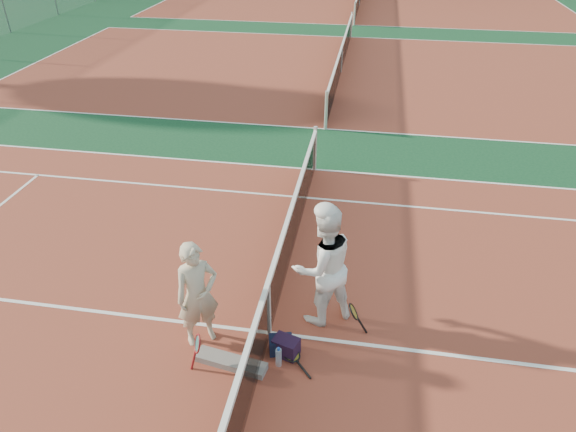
{
  "coord_description": "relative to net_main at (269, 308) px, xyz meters",
  "views": [
    {
      "loc": [
        1.21,
        -5.49,
        5.65
      ],
      "look_at": [
        0.0,
        1.68,
        1.05
      ],
      "focal_mm": 32.0,
      "sensor_mm": 36.0,
      "label": 1
    }
  ],
  "objects": [
    {
      "name": "net_cover_canvas",
      "position": [
        -0.41,
        -0.7,
        -0.46
      ],
      "size": [
        1.06,
        0.41,
        0.11
      ],
      "primitive_type": "cube",
      "rotation": [
        0.0,
        0.0,
        -0.17
      ],
      "color": "slate",
      "rests_on": "ground"
    },
    {
      "name": "sports_bag_navy",
      "position": [
        0.23,
        -0.33,
        -0.38
      ],
      "size": [
        0.38,
        0.3,
        0.26
      ],
      "primitive_type": "cube",
      "rotation": [
        0.0,
        0.0,
        0.25
      ],
      "color": "black",
      "rests_on": "ground"
    },
    {
      "name": "net_far_a",
      "position": [
        0.0,
        13.5,
        0.0
      ],
      "size": [
        0.1,
        10.98,
        1.02
      ],
      "primitive_type": null,
      "color": "black",
      "rests_on": "ground"
    },
    {
      "name": "player_a",
      "position": [
        -0.97,
        -0.27,
        0.34
      ],
      "size": [
        0.74,
        0.7,
        1.7
      ],
      "primitive_type": "imported",
      "rotation": [
        0.0,
        0.0,
        0.65
      ],
      "color": "#C3B597",
      "rests_on": "ground"
    },
    {
      "name": "player_b",
      "position": [
        0.72,
        0.49,
        0.49
      ],
      "size": [
        1.22,
        1.16,
        1.99
      ],
      "primitive_type": "imported",
      "rotation": [
        0.0,
        0.0,
        3.73
      ],
      "color": "white",
      "rests_on": "ground"
    },
    {
      "name": "racket_black_held",
      "position": [
        1.23,
        0.22,
        -0.24
      ],
      "size": [
        0.34,
        0.31,
        0.54
      ],
      "primitive_type": null,
      "rotation": [
        0.0,
        0.0,
        3.26
      ],
      "color": "black",
      "rests_on": "ground"
    },
    {
      "name": "racket_spare",
      "position": [
        0.41,
        -0.42,
        -0.46
      ],
      "size": [
        0.61,
        0.62,
        0.1
      ],
      "primitive_type": null,
      "rotation": [
        0.0,
        0.0,
        2.33
      ],
      "color": "black",
      "rests_on": "ground"
    },
    {
      "name": "ground",
      "position": [
        0.0,
        0.0,
        -0.51
      ],
      "size": [
        130.0,
        130.0,
        0.0
      ],
      "primitive_type": "plane",
      "color": "#103A1F",
      "rests_on": "ground"
    },
    {
      "name": "court_far_a",
      "position": [
        0.0,
        13.5,
        -0.51
      ],
      "size": [
        23.77,
        10.97,
        0.01
      ],
      "primitive_type": "cube",
      "color": "brown",
      "rests_on": "ground"
    },
    {
      "name": "sports_bag_purple",
      "position": [
        0.32,
        -0.37,
        -0.36
      ],
      "size": [
        0.42,
        0.34,
        0.29
      ],
      "primitive_type": "cube",
      "rotation": [
        0.0,
        0.0,
        -0.3
      ],
      "color": "black",
      "rests_on": "ground"
    },
    {
      "name": "racket_red",
      "position": [
        -0.83,
        -0.8,
        -0.22
      ],
      "size": [
        0.29,
        0.33,
        0.59
      ],
      "primitive_type": null,
      "rotation": [
        0.0,
        0.0,
        0.47
      ],
      "color": "maroon",
      "rests_on": "ground"
    },
    {
      "name": "water_bottle",
      "position": [
        0.25,
        -0.59,
        -0.36
      ],
      "size": [
        0.09,
        0.09,
        0.3
      ],
      "primitive_type": "cylinder",
      "color": "#C9E7FE",
      "rests_on": "ground"
    },
    {
      "name": "court_main",
      "position": [
        0.0,
        0.0,
        -0.51
      ],
      "size": [
        23.77,
        10.97,
        0.01
      ],
      "primitive_type": "cube",
      "color": "brown",
      "rests_on": "ground"
    },
    {
      "name": "net_main",
      "position": [
        0.0,
        0.0,
        0.0
      ],
      "size": [
        0.1,
        10.98,
        1.02
      ],
      "primitive_type": null,
      "color": "black",
      "rests_on": "ground"
    },
    {
      "name": "court_far_b",
      "position": [
        0.0,
        27.0,
        -0.51
      ],
      "size": [
        23.77,
        10.97,
        0.01
      ],
      "primitive_type": "cube",
      "color": "brown",
      "rests_on": "ground"
    }
  ]
}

